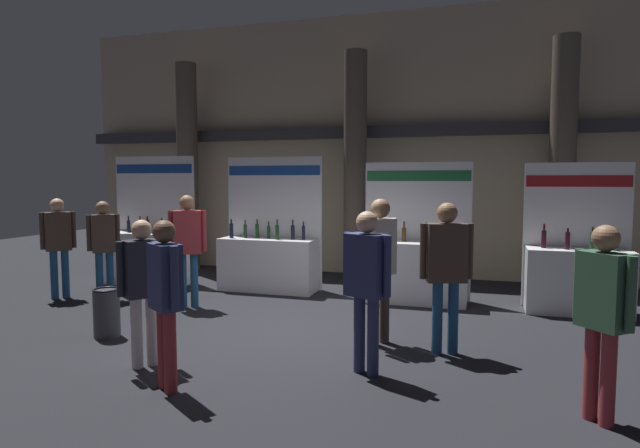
# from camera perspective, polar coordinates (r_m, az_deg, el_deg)

# --- Properties ---
(ground_plane) EXTENTS (26.83, 26.83, 0.00)m
(ground_plane) POSITION_cam_1_polar(r_m,az_deg,el_deg) (7.60, -3.55, -11.11)
(ground_plane) COLOR black
(hall_colonnade) EXTENTS (13.42, 1.09, 5.60)m
(hall_colonnade) POSITION_cam_1_polar(r_m,az_deg,el_deg) (11.76, 4.48, 8.02)
(hall_colonnade) COLOR tan
(hall_colonnade) RESTS_ON ground_plane
(exhibitor_booth_0) EXTENTS (1.80, 0.73, 2.54)m
(exhibitor_booth_0) POSITION_cam_1_polar(r_m,az_deg,el_deg) (11.19, -17.91, -2.89)
(exhibitor_booth_0) COLOR white
(exhibitor_booth_0) RESTS_ON ground_plane
(exhibitor_booth_1) EXTENTS (1.90, 0.66, 2.50)m
(exhibitor_booth_1) POSITION_cam_1_polar(r_m,az_deg,el_deg) (10.07, -5.49, -3.62)
(exhibitor_booth_1) COLOR white
(exhibitor_booth_1) RESTS_ON ground_plane
(exhibitor_booth_2) EXTENTS (1.83, 0.66, 2.38)m
(exhibitor_booth_2) POSITION_cam_1_polar(r_m,az_deg,el_deg) (9.22, 10.04, -4.45)
(exhibitor_booth_2) COLOR white
(exhibitor_booth_2) RESTS_ON ground_plane
(exhibitor_booth_3) EXTENTS (1.58, 0.66, 2.35)m
(exhibitor_booth_3) POSITION_cam_1_polar(r_m,az_deg,el_deg) (9.24, 25.75, -4.90)
(exhibitor_booth_3) COLOR white
(exhibitor_booth_3) RESTS_ON ground_plane
(trash_bin) EXTENTS (0.34, 0.34, 0.65)m
(trash_bin) POSITION_cam_1_polar(r_m,az_deg,el_deg) (7.68, -21.80, -8.77)
(trash_bin) COLOR #38383D
(trash_bin) RESTS_ON ground_plane
(visitor_0) EXTENTS (0.44, 0.46, 1.75)m
(visitor_0) POSITION_cam_1_polar(r_m,az_deg,el_deg) (10.34, -26.12, -1.41)
(visitor_0) COLOR navy
(visitor_0) RESTS_ON ground_plane
(visitor_1) EXTENTS (0.46, 0.40, 1.69)m
(visitor_1) POSITION_cam_1_polar(r_m,az_deg,el_deg) (5.46, -16.16, -6.79)
(visitor_1) COLOR maroon
(visitor_1) RESTS_ON ground_plane
(visitor_2) EXTENTS (0.43, 0.44, 1.70)m
(visitor_2) POSITION_cam_1_polar(r_m,az_deg,el_deg) (5.14, 27.92, -7.73)
(visitor_2) COLOR maroon
(visitor_2) RESTS_ON ground_plane
(visitor_3) EXTENTS (0.40, 0.48, 1.84)m
(visitor_3) POSITION_cam_1_polar(r_m,az_deg,el_deg) (6.74, 6.41, -3.57)
(visitor_3) COLOR #47382D
(visitor_3) RESTS_ON ground_plane
(visitor_4) EXTENTS (0.42, 0.41, 1.71)m
(visitor_4) POSITION_cam_1_polar(r_m,az_deg,el_deg) (9.96, -22.07, -1.73)
(visitor_4) COLOR navy
(visitor_4) RESTS_ON ground_plane
(visitor_5) EXTENTS (0.54, 0.42, 1.83)m
(visitor_5) POSITION_cam_1_polar(r_m,az_deg,el_deg) (8.88, -13.92, -1.60)
(visitor_5) COLOR navy
(visitor_5) RESTS_ON ground_plane
(visitor_6) EXTENTS (0.60, 0.36, 1.81)m
(visitor_6) POSITION_cam_1_polar(r_m,az_deg,el_deg) (6.49, 13.31, -4.02)
(visitor_6) COLOR navy
(visitor_6) RESTS_ON ground_plane
(visitor_7) EXTENTS (0.56, 0.41, 1.75)m
(visitor_7) POSITION_cam_1_polar(r_m,az_deg,el_deg) (5.69, 4.99, -5.54)
(visitor_7) COLOR navy
(visitor_7) RESTS_ON ground_plane
(visitor_8) EXTENTS (0.43, 0.47, 1.64)m
(visitor_8) POSITION_cam_1_polar(r_m,az_deg,el_deg) (6.22, -18.37, -5.63)
(visitor_8) COLOR silver
(visitor_8) RESTS_ON ground_plane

